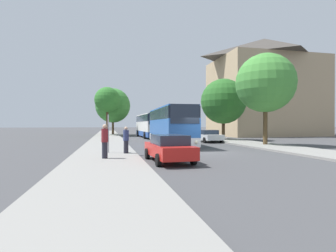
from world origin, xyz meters
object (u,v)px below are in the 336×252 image
(parked_car_left_curb, at_px, (169,148))
(tree_left_far, at_px, (107,100))
(bus_front, at_px, (170,126))
(bus_middle, at_px, (150,125))
(pedestrian_waiting_near, at_px, (105,141))
(tree_left_near, at_px, (113,106))
(bus_stop_sign, at_px, (108,129))
(pedestrian_waiting_far, at_px, (126,140))
(tree_right_mid, at_px, (223,101))
(tree_right_near, at_px, (265,83))
(parked_car_right_near, at_px, (208,136))

(parked_car_left_curb, distance_m, tree_left_far, 31.56)
(bus_front, bearing_deg, bus_middle, 90.39)
(pedestrian_waiting_near, relative_size, tree_left_far, 0.23)
(tree_left_near, relative_size, tree_left_far, 1.06)
(bus_front, relative_size, bus_stop_sign, 4.56)
(bus_front, height_order, tree_left_near, tree_left_near)
(bus_middle, height_order, pedestrian_waiting_far, bus_middle)
(parked_car_left_curb, bearing_deg, tree_left_near, 91.19)
(bus_front, bearing_deg, tree_left_far, 107.93)
(tree_left_near, distance_m, tree_left_far, 5.11)
(tree_right_mid, bearing_deg, pedestrian_waiting_far, -134.07)
(bus_stop_sign, height_order, pedestrian_waiting_near, bus_stop_sign)
(parked_car_left_curb, distance_m, bus_stop_sign, 5.17)
(tree_right_near, height_order, tree_right_mid, tree_right_near)
(bus_middle, xyz_separation_m, tree_right_near, (8.11, -17.38, 3.96))
(parked_car_right_near, distance_m, pedestrian_waiting_near, 16.86)
(bus_middle, relative_size, parked_car_left_curb, 2.61)
(bus_stop_sign, distance_m, pedestrian_waiting_far, 1.46)
(pedestrian_waiting_near, relative_size, tree_right_near, 0.22)
(parked_car_left_curb, xyz_separation_m, tree_left_far, (-3.31, 30.93, 5.28))
(tree_right_mid, bearing_deg, bus_middle, 132.13)
(parked_car_right_near, distance_m, pedestrian_waiting_far, 14.31)
(bus_stop_sign, bearing_deg, bus_front, 49.29)
(bus_middle, bearing_deg, tree_left_near, 115.38)
(bus_middle, xyz_separation_m, tree_left_far, (-6.24, 5.53, 4.19))
(tree_left_near, distance_m, tree_right_mid, 23.34)
(tree_right_mid, bearing_deg, bus_stop_sign, -137.83)
(parked_car_left_curb, bearing_deg, parked_car_right_near, 58.30)
(tree_left_far, bearing_deg, tree_right_mid, -45.27)
(pedestrian_waiting_near, height_order, tree_left_near, tree_left_near)
(bus_middle, bearing_deg, bus_stop_sign, -107.00)
(parked_car_left_curb, bearing_deg, bus_front, 73.87)
(bus_front, distance_m, parked_car_left_curb, 11.01)
(bus_stop_sign, relative_size, tree_right_mid, 0.33)
(bus_middle, xyz_separation_m, pedestrian_waiting_far, (-4.96, -22.04, -0.84))
(pedestrian_waiting_far, height_order, tree_left_far, tree_left_far)
(tree_left_far, distance_m, tree_right_near, 27.03)
(bus_middle, xyz_separation_m, parked_car_right_near, (4.80, -11.58, -1.13))
(bus_middle, distance_m, pedestrian_waiting_far, 22.61)
(pedestrian_waiting_near, xyz_separation_m, pedestrian_waiting_far, (1.30, 2.27, -0.09))
(pedestrian_waiting_far, bearing_deg, bus_middle, 6.42)
(pedestrian_waiting_far, bearing_deg, parked_car_right_near, -23.89)
(bus_stop_sign, relative_size, tree_left_far, 0.31)
(bus_front, relative_size, tree_left_near, 1.34)
(pedestrian_waiting_near, bearing_deg, bus_stop_sign, -115.41)
(pedestrian_waiting_far, relative_size, tree_left_far, 0.21)
(bus_front, bearing_deg, parked_car_left_curb, -101.87)
(pedestrian_waiting_far, bearing_deg, tree_left_near, 19.62)
(pedestrian_waiting_near, bearing_deg, tree_left_near, -113.38)
(parked_car_right_near, height_order, tree_left_far, tree_left_far)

